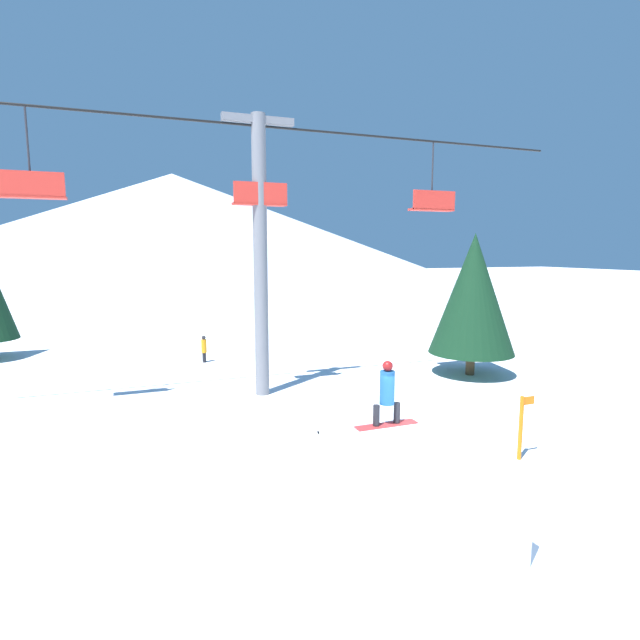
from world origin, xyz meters
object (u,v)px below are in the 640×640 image
snow_ramp (411,491)px  snowboarder (387,394)px  pine_tree_near (473,294)px  distant_skier (204,348)px  trail_marker (521,426)px

snow_ramp → snowboarder: size_ratio=2.47×
snow_ramp → pine_tree_near: (8.14, 9.00, 2.58)m
snow_ramp → snowboarder: 2.02m
snow_ramp → distant_skier: bearing=96.4°
trail_marker → distant_skier: size_ratio=1.28×
trail_marker → distant_skier: (-5.72, 13.38, -0.18)m
pine_tree_near → distant_skier: pine_tree_near is taller
snow_ramp → trail_marker: bearing=22.6°
snowboarder → snow_ramp: bearing=-99.9°
trail_marker → snow_ramp: bearing=-157.4°
trail_marker → snowboarder: bearing=-176.3°
snowboarder → distant_skier: (-1.93, 13.62, -1.43)m
snow_ramp → snowboarder: bearing=80.1°
snow_ramp → distant_skier: size_ratio=2.76×
distant_skier → snowboarder: bearing=-81.9°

